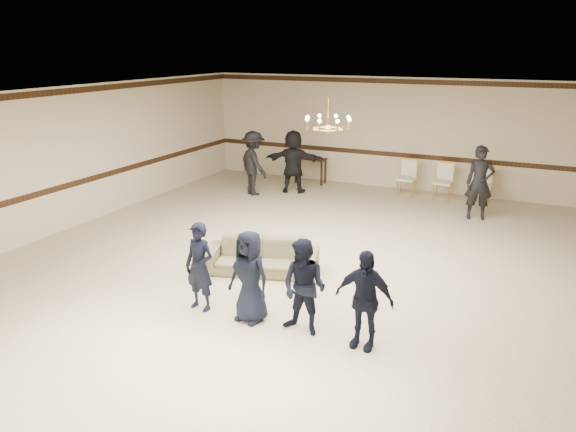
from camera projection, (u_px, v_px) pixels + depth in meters
name	position (u px, v px, depth m)	size (l,w,h in m)	color
room	(306.00, 190.00, 9.69)	(12.01, 14.01, 3.21)	beige
chair_rail	(402.00, 155.00, 15.90)	(12.00, 0.02, 0.14)	#311C0E
crown_molding	(406.00, 81.00, 15.28)	(12.00, 0.02, 0.14)	#311C0E
chandelier	(328.00, 112.00, 10.18)	(0.94, 0.94, 0.89)	gold
boy_a	(200.00, 267.00, 8.63)	(0.53, 0.34, 1.44)	black
boy_b	(250.00, 277.00, 8.26)	(0.70, 0.46, 1.44)	black
boy_c	(304.00, 287.00, 7.90)	(0.70, 0.55, 1.44)	black
boy_d	(364.00, 299.00, 7.53)	(0.84, 0.35, 1.44)	black
settee	(261.00, 256.00, 10.19)	(2.11, 0.82, 0.62)	#837C57
adult_left	(254.00, 163.00, 15.31)	(1.16, 0.67, 1.79)	black
adult_mid	(293.00, 161.00, 15.55)	(1.66, 0.53, 1.79)	black
adult_right	(480.00, 183.00, 13.13)	(0.65, 0.43, 1.79)	black
banquet_chair_left	(407.00, 178.00, 15.28)	(0.49, 0.49, 1.00)	beige
banquet_chair_mid	(443.00, 182.00, 14.87)	(0.49, 0.49, 1.00)	beige
banquet_chair_right	(482.00, 186.00, 14.47)	(0.49, 0.49, 1.00)	beige
console_table	(311.00, 170.00, 16.70)	(0.95, 0.40, 0.80)	black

